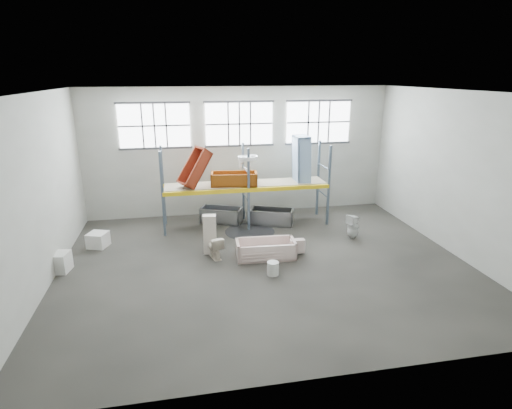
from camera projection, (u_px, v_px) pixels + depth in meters
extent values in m
cube|color=#49453E|center=(265.00, 265.00, 12.48)|extent=(12.00, 10.00, 0.10)
cube|color=silver|center=(267.00, 90.00, 10.94)|extent=(12.00, 10.00, 0.10)
cube|color=#9C9C91|center=(239.00, 152.00, 16.44)|extent=(12.00, 0.10, 5.00)
cube|color=#9D9C91|center=(329.00, 258.00, 6.98)|extent=(12.00, 0.10, 5.00)
cube|color=#A6A699|center=(36.00, 194.00, 10.63)|extent=(0.10, 10.00, 5.00)
cube|color=#A7A69B|center=(457.00, 174.00, 12.79)|extent=(0.10, 10.00, 5.00)
cube|color=white|center=(154.00, 126.00, 15.43)|extent=(2.60, 0.04, 1.60)
cube|color=white|center=(239.00, 124.00, 16.00)|extent=(2.60, 0.04, 1.60)
cube|color=white|center=(318.00, 122.00, 16.57)|extent=(2.60, 0.04, 1.60)
cube|color=slate|center=(162.00, 195.00, 14.19)|extent=(0.08, 0.08, 3.00)
cube|color=slate|center=(163.00, 186.00, 15.31)|extent=(0.08, 0.08, 3.00)
cube|color=slate|center=(249.00, 190.00, 14.73)|extent=(0.08, 0.08, 3.00)
cube|color=slate|center=(243.00, 182.00, 15.85)|extent=(0.08, 0.08, 3.00)
cube|color=slate|center=(329.00, 186.00, 15.26)|extent=(0.08, 0.08, 3.00)
cube|color=slate|center=(318.00, 178.00, 16.39)|extent=(0.08, 0.08, 3.00)
cube|color=yellow|center=(249.00, 190.00, 14.73)|extent=(6.00, 0.10, 0.14)
cube|color=yellow|center=(243.00, 182.00, 15.85)|extent=(6.00, 0.10, 0.14)
cube|color=gray|center=(246.00, 184.00, 15.26)|extent=(5.90, 1.10, 0.03)
cylinder|color=black|center=(250.00, 231.00, 14.99)|extent=(1.80, 1.80, 0.00)
cube|color=beige|center=(297.00, 246.00, 13.04)|extent=(0.46, 0.23, 0.44)
imported|color=#C1AEA4|center=(268.00, 250.00, 13.04)|extent=(0.58, 0.58, 0.16)
imported|color=#F3E2CA|center=(215.00, 247.00, 12.77)|extent=(0.56, 0.78, 0.71)
cube|color=beige|center=(210.00, 234.00, 13.02)|extent=(0.43, 0.30, 1.27)
imported|color=white|center=(353.00, 226.00, 14.28)|extent=(0.51, 0.50, 0.85)
imported|color=silver|center=(248.00, 172.00, 14.78)|extent=(0.85, 0.75, 0.63)
cylinder|color=silver|center=(273.00, 268.00, 11.73)|extent=(0.40, 0.40, 0.39)
cube|color=silver|center=(57.00, 262.00, 11.92)|extent=(0.75, 0.68, 0.57)
cube|color=silver|center=(98.00, 240.00, 13.62)|extent=(0.74, 0.74, 0.48)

